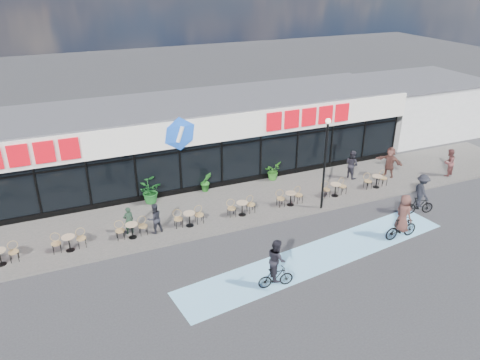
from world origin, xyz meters
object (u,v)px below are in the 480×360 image
at_px(patron_right, 155,219).
at_px(cyclist_b, 421,196).
at_px(potted_plant_mid, 206,182).
at_px(patron_left, 129,220).
at_px(cyclist_a, 403,221).
at_px(pedestrian_c, 449,162).
at_px(pedestrian_a, 390,162).
at_px(lamp_post, 325,156).
at_px(pedestrian_b, 352,164).
at_px(potted_plant_left, 149,191).
at_px(potted_plant_right, 273,171).

bearing_deg(patron_right, cyclist_b, 152.41).
bearing_deg(potted_plant_mid, patron_left, -149.04).
bearing_deg(cyclist_a, pedestrian_c, 31.55).
xyz_separation_m(pedestrian_a, cyclist_a, (-4.11, -5.98, -0.08)).
height_order(lamp_post, pedestrian_b, lamp_post).
distance_m(potted_plant_mid, cyclist_a, 10.96).
distance_m(patron_left, cyclist_b, 15.08).
distance_m(potted_plant_left, patron_right, 3.29).
distance_m(potted_plant_right, patron_right, 8.81).
xyz_separation_m(lamp_post, cyclist_a, (1.98, -3.98, -2.14)).
distance_m(potted_plant_left, pedestrian_b, 12.33).
bearing_deg(potted_plant_left, potted_plant_mid, 2.93).
bearing_deg(potted_plant_right, pedestrian_a, -19.35).
relative_size(potted_plant_right, cyclist_b, 0.48).
relative_size(potted_plant_right, cyclist_a, 0.46).
xyz_separation_m(potted_plant_left, cyclist_b, (12.94, -6.65, 0.28)).
relative_size(potted_plant_left, cyclist_b, 0.61).
height_order(potted_plant_right, pedestrian_b, pedestrian_b).
relative_size(pedestrian_a, cyclist_b, 0.84).
bearing_deg(cyclist_b, lamp_post, 152.21).
xyz_separation_m(potted_plant_right, cyclist_b, (5.28, -6.79, 0.43)).
relative_size(pedestrian_a, cyclist_a, 0.82).
bearing_deg(potted_plant_right, cyclist_b, -52.14).
relative_size(lamp_post, potted_plant_left, 3.67).
xyz_separation_m(pedestrian_a, pedestrian_b, (-2.27, 0.74, -0.07)).
distance_m(potted_plant_mid, patron_right, 5.15).
bearing_deg(pedestrian_c, cyclist_a, 12.99).
xyz_separation_m(patron_left, pedestrian_a, (16.14, 0.58, 0.24)).
bearing_deg(pedestrian_b, potted_plant_mid, 67.95).
bearing_deg(cyclist_b, pedestrian_c, 31.39).
height_order(potted_plant_mid, potted_plant_right, potted_plant_mid).
bearing_deg(pedestrian_b, patron_right, 86.60).
xyz_separation_m(lamp_post, patron_right, (-8.86, 1.00, -2.23)).
xyz_separation_m(potted_plant_right, cyclist_a, (2.72, -8.38, 0.33)).
height_order(pedestrian_a, pedestrian_c, pedestrian_a).
xyz_separation_m(cyclist_a, cyclist_b, (2.56, 1.59, 0.10)).
xyz_separation_m(potted_plant_left, patron_right, (-0.46, -3.26, 0.09)).
height_order(pedestrian_c, cyclist_b, cyclist_b).
relative_size(potted_plant_mid, potted_plant_right, 1.09).
bearing_deg(pedestrian_c, potted_plant_left, -29.94).
bearing_deg(potted_plant_right, patron_left, -162.26).
bearing_deg(pedestrian_b, potted_plant_right, 58.78).
xyz_separation_m(potted_plant_mid, cyclist_b, (9.57, -6.83, 0.38)).
xyz_separation_m(lamp_post, potted_plant_left, (-8.40, 4.26, -2.32)).
relative_size(potted_plant_left, patron_left, 0.96).
height_order(pedestrian_a, pedestrian_b, pedestrian_a).
distance_m(patron_right, pedestrian_a, 14.99).
bearing_deg(cyclist_a, patron_left, 155.80).
bearing_deg(patron_left, pedestrian_c, 166.05).
bearing_deg(potted_plant_right, lamp_post, -80.46).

